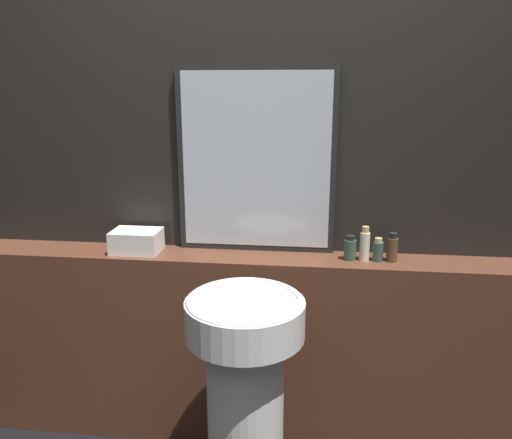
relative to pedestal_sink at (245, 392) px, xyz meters
name	(u,v)px	position (x,y,z in m)	size (l,w,h in m)	color
wall_back	(257,173)	(-0.02, 0.59, 0.73)	(8.00, 0.06, 2.50)	black
vanity_counter	(254,349)	(-0.02, 0.45, -0.07)	(2.60, 0.22, 0.91)	#512D1E
pedestal_sink	(245,392)	(0.00, 0.00, 0.00)	(0.43, 0.43, 0.90)	silver
mirror	(257,161)	(-0.02, 0.54, 0.79)	(0.70, 0.03, 0.81)	black
towel_stack	(137,241)	(-0.55, 0.45, 0.43)	(0.21, 0.15, 0.10)	silver
shampoo_bottle	(350,249)	(0.39, 0.45, 0.43)	(0.05, 0.05, 0.11)	#2D4C3D
conditioner_bottle	(365,245)	(0.45, 0.45, 0.45)	(0.04, 0.04, 0.15)	beige
lotion_bottle	(378,250)	(0.51, 0.45, 0.43)	(0.04, 0.04, 0.10)	#2D4C3D
body_wash_bottle	(392,248)	(0.57, 0.45, 0.44)	(0.05, 0.05, 0.13)	#4C3823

